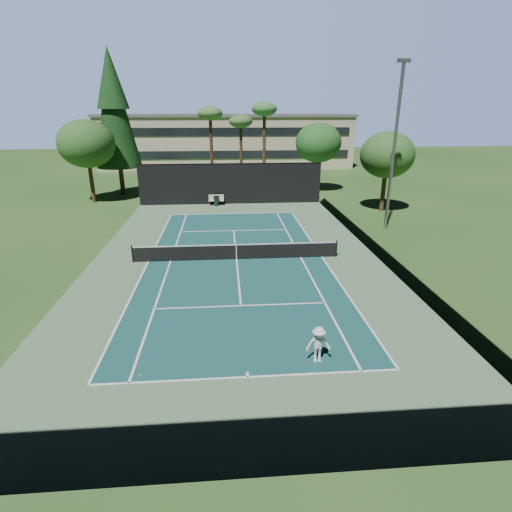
{
  "coord_description": "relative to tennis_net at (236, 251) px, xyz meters",
  "views": [
    {
      "loc": [
        -0.64,
        -23.61,
        8.87
      ],
      "look_at": [
        1.0,
        -3.0,
        1.3
      ],
      "focal_mm": 28.0,
      "sensor_mm": 36.0,
      "label": 1
    }
  ],
  "objects": [
    {
      "name": "park_bench",
      "position": [
        -1.47,
        15.63,
        -0.01
      ],
      "size": [
        1.5,
        0.45,
        1.02
      ],
      "color": "beige",
      "rests_on": "ground"
    },
    {
      "name": "tennis_ball_a",
      "position": [
        -3.8,
        -11.52,
        -0.52
      ],
      "size": [
        0.08,
        0.08,
        0.08
      ],
      "primitive_type": "sphere",
      "color": "#B8D430",
      "rests_on": "ground"
    },
    {
      "name": "ground",
      "position": [
        0.0,
        0.0,
        -0.56
      ],
      "size": [
        160.0,
        160.0,
        0.0
      ],
      "primitive_type": "plane",
      "color": "#29511E",
      "rests_on": "ground"
    },
    {
      "name": "decid_tree_b",
      "position": [
        14.0,
        12.0,
        4.52
      ],
      "size": [
        4.8,
        4.8,
        7.14
      ],
      "color": "#4B3620",
      "rests_on": "ground"
    },
    {
      "name": "palm_c",
      "position": [
        4.0,
        23.0,
        8.05
      ],
      "size": [
        2.8,
        2.8,
        9.77
      ],
      "color": "#46301E",
      "rests_on": "ground"
    },
    {
      "name": "palm_b",
      "position": [
        1.5,
        26.0,
        6.8
      ],
      "size": [
        2.8,
        2.8,
        8.42
      ],
      "color": "#3F2B1B",
      "rests_on": "ground"
    },
    {
      "name": "light_pole",
      "position": [
        12.0,
        6.0,
        5.9
      ],
      "size": [
        0.9,
        0.25,
        12.22
      ],
      "color": "gray",
      "rests_on": "ground"
    },
    {
      "name": "fence",
      "position": [
        0.0,
        0.06,
        1.45
      ],
      "size": [
        18.04,
        32.05,
        4.03
      ],
      "color": "black",
      "rests_on": "ground"
    },
    {
      "name": "court_lines",
      "position": [
        0.0,
        0.0,
        -0.54
      ],
      "size": [
        11.07,
        23.87,
        0.01
      ],
      "color": "white",
      "rests_on": "ground"
    },
    {
      "name": "court_surface",
      "position": [
        0.0,
        0.0,
        -0.55
      ],
      "size": [
        10.97,
        23.77,
        0.01
      ],
      "primitive_type": "cube",
      "color": "#174B4B",
      "rests_on": "ground"
    },
    {
      "name": "campus_building",
      "position": [
        0.0,
        45.98,
        3.65
      ],
      "size": [
        40.5,
        12.5,
        8.3
      ],
      "color": "#C1B095",
      "rests_on": "ground"
    },
    {
      "name": "player",
      "position": [
        2.68,
        -11.1,
        0.16
      ],
      "size": [
        0.94,
        0.56,
        1.44
      ],
      "primitive_type": "imported",
      "rotation": [
        0.0,
        0.0,
        -0.02
      ],
      "color": "white",
      "rests_on": "ground"
    },
    {
      "name": "trash_bin",
      "position": [
        -1.45,
        15.29,
        -0.08
      ],
      "size": [
        0.56,
        0.56,
        0.95
      ],
      "color": "black",
      "rests_on": "ground"
    },
    {
      "name": "pine_tree",
      "position": [
        -12.0,
        22.0,
        9.0
      ],
      "size": [
        4.8,
        4.8,
        15.0
      ],
      "color": "#482D1F",
      "rests_on": "ground"
    },
    {
      "name": "decid_tree_c",
      "position": [
        -14.0,
        18.0,
        5.21
      ],
      "size": [
        5.44,
        5.44,
        8.09
      ],
      "color": "#4D3321",
      "rests_on": "ground"
    },
    {
      "name": "tennis_ball_c",
      "position": [
        3.44,
        2.74,
        -0.53
      ],
      "size": [
        0.06,
        0.06,
        0.06
      ],
      "primitive_type": "sphere",
      "color": "#BDD530",
      "rests_on": "ground"
    },
    {
      "name": "tennis_ball_d",
      "position": [
        -4.19,
        5.79,
        -0.52
      ],
      "size": [
        0.07,
        0.07,
        0.07
      ],
      "primitive_type": "sphere",
      "color": "#E1F136",
      "rests_on": "ground"
    },
    {
      "name": "decid_tree_a",
      "position": [
        10.0,
        22.0,
        4.86
      ],
      "size": [
        5.12,
        5.12,
        7.62
      ],
      "color": "#472D1E",
      "rests_on": "ground"
    },
    {
      "name": "tennis_net",
      "position": [
        0.0,
        0.0,
        0.0
      ],
      "size": [
        12.9,
        0.1,
        1.1
      ],
      "color": "black",
      "rests_on": "ground"
    },
    {
      "name": "tennis_ball_b",
      "position": [
        -3.07,
        3.62,
        -0.52
      ],
      "size": [
        0.07,
        0.07,
        0.07
      ],
      "primitive_type": "sphere",
      "color": "#C4DC32",
      "rests_on": "ground"
    },
    {
      "name": "palm_a",
      "position": [
        -2.0,
        24.0,
        7.63
      ],
      "size": [
        2.8,
        2.8,
        9.32
      ],
      "color": "#41281C",
      "rests_on": "ground"
    },
    {
      "name": "apron_slab",
      "position": [
        0.0,
        0.0,
        -0.55
      ],
      "size": [
        18.0,
        32.0,
        0.01
      ],
      "primitive_type": "cube",
      "color": "#567B56",
      "rests_on": "ground"
    }
  ]
}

